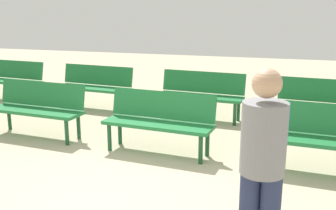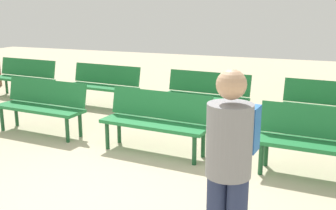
# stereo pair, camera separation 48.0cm
# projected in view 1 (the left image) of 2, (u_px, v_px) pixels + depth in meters

# --- Properties ---
(ground_plane) EXTENTS (26.10, 26.10, 0.00)m
(ground_plane) POSITION_uv_depth(u_px,v_px,m) (111.00, 197.00, 4.49)
(ground_plane) COLOR #BCAD8E
(bench_r0_c1) EXTENTS (1.63, 0.60, 0.87)m
(bench_r0_c1) POSITION_uv_depth(u_px,v_px,m) (38.00, 106.00, 6.52)
(bench_r0_c1) COLOR #1E7238
(bench_r0_c1) RESTS_ON ground_plane
(bench_r0_c2) EXTENTS (1.63, 0.61, 0.87)m
(bench_r0_c2) POSITION_uv_depth(u_px,v_px,m) (159.00, 118.00, 5.79)
(bench_r0_c2) COLOR #1E7238
(bench_r0_c2) RESTS_ON ground_plane
(bench_r0_c3) EXTENTS (1.63, 0.57, 0.87)m
(bench_r0_c3) POSITION_uv_depth(u_px,v_px,m) (328.00, 135.00, 5.05)
(bench_r0_c3) COLOR #1E7238
(bench_r0_c3) RESTS_ON ground_plane
(bench_r1_c0) EXTENTS (1.63, 0.60, 0.87)m
(bench_r1_c0) POSITION_uv_depth(u_px,v_px,m) (10.00, 78.00, 9.06)
(bench_r1_c0) COLOR #1E7238
(bench_r1_c0) RESTS_ON ground_plane
(bench_r1_c1) EXTENTS (1.64, 0.62, 0.87)m
(bench_r1_c1) POSITION_uv_depth(u_px,v_px,m) (95.00, 84.00, 8.30)
(bench_r1_c1) COLOR #1E7238
(bench_r1_c1) RESTS_ON ground_plane
(bench_r1_c2) EXTENTS (1.63, 0.60, 0.87)m
(bench_r1_c2) POSITION_uv_depth(u_px,v_px,m) (201.00, 92.00, 7.53)
(bench_r1_c2) COLOR #1E7238
(bench_r1_c2) RESTS_ON ground_plane
(bench_r1_c3) EXTENTS (1.63, 0.61, 0.87)m
(bench_r1_c3) POSITION_uv_depth(u_px,v_px,m) (326.00, 102.00, 6.76)
(bench_r1_c3) COLOR #1E7238
(bench_r1_c3) RESTS_ON ground_plane
(visitor_with_backpack) EXTENTS (0.37, 0.55, 1.65)m
(visitor_with_backpack) POSITION_uv_depth(u_px,v_px,m) (263.00, 160.00, 3.05)
(visitor_with_backpack) COLOR navy
(visitor_with_backpack) RESTS_ON ground_plane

